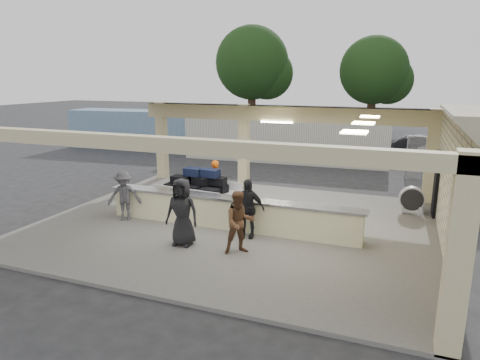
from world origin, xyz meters
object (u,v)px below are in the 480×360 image
at_px(baggage_counter, 229,213).
at_px(container_white, 285,139).
at_px(passenger_c, 124,196).
at_px(luggage_cart, 198,188).
at_px(car_white_a, 461,152).
at_px(baggage_handler, 215,182).
at_px(container_blue, 142,129).
at_px(passenger_a, 240,222).
at_px(drum_fan, 412,199).
at_px(passenger_d, 182,212).
at_px(car_dark, 425,148).
at_px(passenger_b, 247,208).

height_order(baggage_counter, container_white, container_white).
distance_m(baggage_counter, passenger_c, 3.50).
xyz_separation_m(luggage_cart, car_white_a, (9.48, 13.24, -0.27)).
height_order(baggage_handler, container_blue, container_blue).
relative_size(baggage_counter, car_white_a, 1.84).
xyz_separation_m(baggage_counter, car_white_a, (7.81, 14.48, 0.05)).
height_order(luggage_cart, baggage_handler, baggage_handler).
distance_m(baggage_counter, passenger_a, 1.98).
height_order(drum_fan, passenger_d, passenger_d).
relative_size(baggage_handler, passenger_a, 0.96).
bearing_deg(luggage_cart, car_dark, 66.59).
bearing_deg(container_blue, car_white_a, 0.65).
relative_size(baggage_counter, passenger_d, 4.36).
xyz_separation_m(passenger_a, container_white, (-2.46, 13.43, 0.29)).
relative_size(drum_fan, passenger_b, 0.53).
xyz_separation_m(car_white_a, container_blue, (-19.39, -1.83, 0.61)).
relative_size(luggage_cart, passenger_d, 1.45).
distance_m(car_white_a, container_white, 9.68).
height_order(baggage_counter, baggage_handler, baggage_handler).
bearing_deg(passenger_b, container_white, 95.58).
distance_m(baggage_counter, passenger_b, 1.01).
distance_m(luggage_cart, car_white_a, 16.29).
bearing_deg(container_white, baggage_handler, -92.23).
bearing_deg(drum_fan, baggage_handler, -173.26).
xyz_separation_m(drum_fan, container_white, (-6.70, 8.16, 0.63)).
bearing_deg(passenger_d, car_dark, 63.30).
bearing_deg(passenger_a, car_white_a, 32.32).
relative_size(passenger_c, container_white, 0.14).
xyz_separation_m(passenger_c, car_dark, (9.44, 15.26, -0.22)).
relative_size(baggage_counter, baggage_handler, 5.10).
bearing_deg(container_white, luggage_cart, -92.99).
height_order(baggage_counter, luggage_cart, luggage_cart).
relative_size(baggage_handler, passenger_d, 0.85).
distance_m(drum_fan, passenger_d, 7.96).
relative_size(passenger_d, car_white_a, 0.42).
bearing_deg(luggage_cart, baggage_counter, -30.34).
bearing_deg(passenger_c, car_white_a, 23.07).
distance_m(luggage_cart, container_white, 10.53).
bearing_deg(car_dark, passenger_b, 163.55).
xyz_separation_m(baggage_counter, passenger_d, (-0.68, -1.70, 0.45)).
bearing_deg(passenger_b, drum_fan, 38.01).
bearing_deg(baggage_handler, passenger_b, 65.83).
bearing_deg(passenger_d, car_white_a, 57.73).
distance_m(luggage_cart, car_dark, 15.53).
distance_m(drum_fan, baggage_handler, 6.89).
relative_size(luggage_cart, container_white, 0.24).
bearing_deg(container_blue, luggage_cart, -53.79).
height_order(passenger_b, passenger_d, passenger_d).
xyz_separation_m(baggage_counter, car_dark, (6.00, 14.73, 0.10)).
xyz_separation_m(luggage_cart, container_white, (0.20, 10.53, 0.32)).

